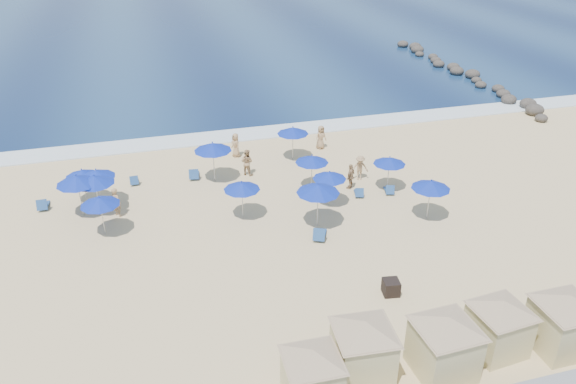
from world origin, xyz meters
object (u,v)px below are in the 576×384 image
(umbrella_3, at_px, (100,201))
(umbrella_5, at_px, (242,186))
(umbrella_0, at_px, (96,174))
(umbrella_7, at_px, (312,159))
(umbrella_1, at_px, (77,180))
(beachgoer_4, at_px, (236,145))
(umbrella_12, at_px, (95,180))
(beachgoer_5, at_px, (321,137))
(beachgoer_1, at_px, (247,162))
(umbrella_9, at_px, (293,131))
(umbrella_4, at_px, (213,147))
(beachgoer_0, at_px, (117,202))
(cabana_2, at_px, (446,337))
(umbrella_11, at_px, (431,185))
(cabana_1, at_px, (364,341))
(rock_jetty, at_px, (462,73))
(umbrella_2, at_px, (82,173))
(umbrella_8, at_px, (330,175))
(cabana_3, at_px, (500,319))
(beachgoer_3, at_px, (360,168))
(cabana_0, at_px, (312,368))
(umbrella_6, at_px, (318,188))
(trash_bin, at_px, (391,287))
(umbrella_10, at_px, (390,161))
(cabana_4, at_px, (566,315))

(umbrella_3, relative_size, umbrella_5, 1.01)
(umbrella_0, relative_size, umbrella_7, 1.03)
(umbrella_1, height_order, beachgoer_4, umbrella_1)
(umbrella_12, distance_m, beachgoer_5, 15.98)
(umbrella_7, xyz_separation_m, beachgoer_1, (-3.39, 3.03, -1.13))
(umbrella_0, height_order, umbrella_9, umbrella_9)
(umbrella_4, distance_m, beachgoer_0, 6.77)
(cabana_2, height_order, umbrella_11, cabana_2)
(beachgoer_1, bearing_deg, umbrella_5, 115.24)
(umbrella_0, bearing_deg, cabana_1, -59.19)
(cabana_2, height_order, umbrella_7, cabana_2)
(rock_jetty, bearing_deg, cabana_1, -125.88)
(umbrella_4, xyz_separation_m, umbrella_11, (10.68, -7.86, -0.20))
(umbrella_3, bearing_deg, umbrella_11, -10.07)
(umbrella_0, height_order, umbrella_2, umbrella_0)
(umbrella_8, xyz_separation_m, beachgoer_0, (-11.82, 1.99, -1.04))
(cabana_3, distance_m, beachgoer_5, 20.87)
(beachgoer_0, height_order, beachgoer_4, beachgoer_0)
(umbrella_1, xyz_separation_m, umbrella_7, (13.38, -0.35, -0.24))
(cabana_1, relative_size, umbrella_5, 1.93)
(cabana_3, height_order, beachgoer_3, cabana_3)
(umbrella_3, bearing_deg, beachgoer_5, 28.05)
(rock_jetty, relative_size, umbrella_3, 11.47)
(cabana_1, bearing_deg, cabana_2, -12.62)
(umbrella_2, bearing_deg, cabana_0, -64.53)
(rock_jetty, height_order, umbrella_7, umbrella_7)
(umbrella_2, distance_m, beachgoer_0, 2.93)
(rock_jetty, xyz_separation_m, beachgoer_4, (-25.35, -13.07, 0.48))
(cabana_3, xyz_separation_m, umbrella_11, (2.32, 9.96, 0.59))
(cabana_2, xyz_separation_m, umbrella_6, (-1.23, 11.28, 0.67))
(umbrella_12, distance_m, beachgoer_0, 1.70)
(trash_bin, relative_size, beachgoer_5, 0.42)
(umbrella_2, height_order, beachgoer_1, umbrella_2)
(trash_bin, bearing_deg, umbrella_6, 110.32)
(umbrella_2, bearing_deg, rock_jetty, 26.15)
(cabana_2, height_order, umbrella_5, cabana_2)
(cabana_2, relative_size, umbrella_9, 1.88)
(umbrella_3, bearing_deg, umbrella_10, 2.57)
(cabana_2, bearing_deg, umbrella_11, 64.64)
(cabana_0, distance_m, umbrella_5, 13.24)
(cabana_2, bearing_deg, umbrella_6, 96.21)
(beachgoer_3, bearing_deg, rock_jetty, 55.39)
(umbrella_12, distance_m, beachgoer_3, 15.85)
(umbrella_1, relative_size, umbrella_2, 1.17)
(umbrella_5, bearing_deg, umbrella_8, 1.04)
(cabana_2, distance_m, umbrella_5, 14.14)
(umbrella_2, bearing_deg, umbrella_11, -20.93)
(umbrella_2, xyz_separation_m, umbrella_3, (1.06, -3.95, 0.11))
(cabana_4, height_order, umbrella_11, cabana_4)
(cabana_1, relative_size, umbrella_9, 1.83)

